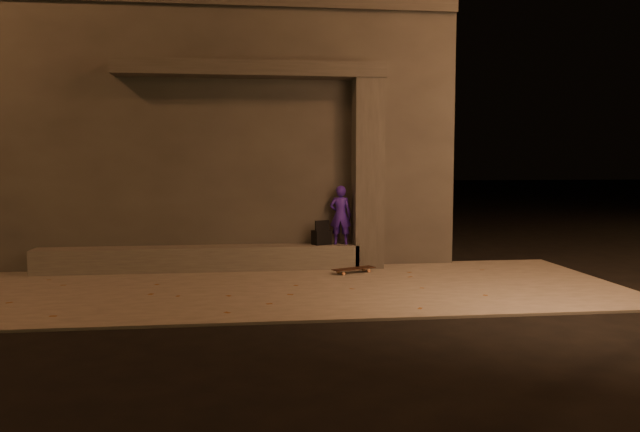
{
  "coord_description": "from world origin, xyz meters",
  "views": [
    {
      "loc": [
        -0.69,
        -8.03,
        2.08
      ],
      "look_at": [
        0.56,
        2.0,
        1.2
      ],
      "focal_mm": 35.0,
      "sensor_mm": 36.0,
      "label": 1
    }
  ],
  "objects": [
    {
      "name": "column",
      "position": [
        1.7,
        3.75,
        1.84
      ],
      "size": [
        0.55,
        0.55,
        3.6
      ],
      "primitive_type": "cube",
      "color": "#373432",
      "rests_on": "sidewalk"
    },
    {
      "name": "building",
      "position": [
        -1.0,
        6.49,
        2.61
      ],
      "size": [
        9.0,
        5.1,
        5.22
      ],
      "color": "#373432",
      "rests_on": "ground"
    },
    {
      "name": "skateboarder",
      "position": [
        1.18,
        3.75,
        1.06
      ],
      "size": [
        0.46,
        0.36,
        1.13
      ],
      "primitive_type": "imported",
      "rotation": [
        0.0,
        0.0,
        2.91
      ],
      "color": "#33189C",
      "rests_on": "ledge"
    },
    {
      "name": "ledge",
      "position": [
        -1.5,
        3.75,
        0.27
      ],
      "size": [
        6.0,
        0.55,
        0.45
      ],
      "primitive_type": "cube",
      "color": "#4D4B46",
      "rests_on": "sidewalk"
    },
    {
      "name": "ground",
      "position": [
        0.0,
        0.0,
        0.0
      ],
      "size": [
        120.0,
        120.0,
        0.0
      ],
      "primitive_type": "plane",
      "color": "black",
      "rests_on": "ground"
    },
    {
      "name": "canopy",
      "position": [
        -0.5,
        3.8,
        3.78
      ],
      "size": [
        5.0,
        0.7,
        0.28
      ],
      "primitive_type": "cube",
      "color": "#373432",
      "rests_on": "column"
    },
    {
      "name": "sidewalk",
      "position": [
        0.0,
        2.0,
        0.02
      ],
      "size": [
        11.0,
        4.4,
        0.04
      ],
      "primitive_type": "cube",
      "color": "#605D55",
      "rests_on": "ground"
    },
    {
      "name": "skateboard",
      "position": [
        1.32,
        3.1,
        0.12
      ],
      "size": [
        0.85,
        0.54,
        0.09
      ],
      "rotation": [
        0.0,
        0.0,
        0.42
      ],
      "color": "black",
      "rests_on": "sidewalk"
    },
    {
      "name": "backpack",
      "position": [
        0.81,
        3.75,
        0.65
      ],
      "size": [
        0.4,
        0.34,
        0.48
      ],
      "rotation": [
        0.0,
        0.0,
        0.43
      ],
      "color": "black",
      "rests_on": "ledge"
    }
  ]
}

